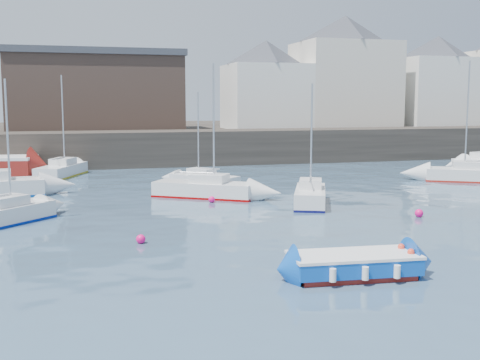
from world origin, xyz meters
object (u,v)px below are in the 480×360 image
object	(u,v)px
sailboat_f	(204,180)
buoy_mid	(419,217)
sailboat_d	(474,174)
sailboat_h	(62,170)
sailboat_a	(3,214)
buoy_far	(212,202)
blue_dinghy	(354,264)
sailboat_c	(310,196)
sailboat_b	(205,189)
buoy_near	(141,243)

from	to	relation	value
sailboat_f	buoy_mid	bearing A→B (deg)	-59.23
sailboat_d	sailboat_h	size ratio (longest dim) A/B	1.11
sailboat_a	sailboat_d	xyz separation A→B (m)	(30.11, 7.04, 0.04)
sailboat_d	buoy_far	distance (m)	20.00
blue_dinghy	buoy_mid	size ratio (longest dim) A/B	10.36
sailboat_d	sailboat_c	bearing A→B (deg)	-158.13
sailboat_a	sailboat_b	size ratio (longest dim) A/B	0.85
blue_dinghy	buoy_far	bearing A→B (deg)	94.16
sailboat_h	sailboat_d	bearing A→B (deg)	-21.24
buoy_far	sailboat_d	bearing A→B (deg)	10.74
sailboat_c	sailboat_d	world-z (taller)	sailboat_d
sailboat_f	sailboat_c	bearing A→B (deg)	-64.20
sailboat_b	sailboat_c	bearing A→B (deg)	-39.18
sailboat_b	buoy_near	world-z (taller)	sailboat_b
buoy_mid	buoy_far	size ratio (longest dim) A/B	1.11
sailboat_b	buoy_mid	size ratio (longest dim) A/B	18.98
buoy_mid	sailboat_d	bearing A→B (deg)	44.03
sailboat_d	buoy_far	bearing A→B (deg)	-169.26
sailboat_b	sailboat_d	size ratio (longest dim) A/B	0.92
sailboat_f	buoy_near	distance (m)	16.05
sailboat_b	sailboat_c	world-z (taller)	sailboat_b
buoy_mid	buoy_far	bearing A→B (deg)	141.79
sailboat_a	buoy_mid	distance (m)	19.50
sailboat_f	sailboat_a	bearing A→B (deg)	-140.04
sailboat_d	sailboat_h	bearing A→B (deg)	158.76
sailboat_a	buoy_far	xyz separation A→B (m)	(10.47, 3.31, -0.46)
buoy_near	sailboat_h	bearing A→B (deg)	98.06
sailboat_a	buoy_mid	xyz separation A→B (m)	(19.18, -3.54, -0.46)
sailboat_d	sailboat_h	world-z (taller)	sailboat_d
blue_dinghy	buoy_near	bearing A→B (deg)	132.72
sailboat_b	buoy_far	distance (m)	1.93
sailboat_c	buoy_mid	world-z (taller)	sailboat_c
buoy_far	sailboat_c	bearing A→B (deg)	-23.53
sailboat_b	sailboat_h	bearing A→B (deg)	122.89
sailboat_b	sailboat_f	xyz separation A→B (m)	(0.88, 4.37, -0.07)
sailboat_d	buoy_mid	world-z (taller)	sailboat_d
sailboat_c	buoy_mid	distance (m)	6.01
sailboat_c	buoy_near	world-z (taller)	sailboat_c
sailboat_c	sailboat_d	xyz separation A→B (m)	(14.67, 5.89, 0.01)
blue_dinghy	sailboat_h	bearing A→B (deg)	107.31
sailboat_f	buoy_far	world-z (taller)	sailboat_f
sailboat_a	sailboat_h	xyz separation A→B (m)	(2.31, 17.84, 0.03)
sailboat_f	buoy_mid	size ratio (longest dim) A/B	15.25
sailboat_b	sailboat_d	distance (m)	19.70
buoy_far	buoy_near	bearing A→B (deg)	-119.11
sailboat_h	sailboat_b	bearing A→B (deg)	-57.11
blue_dinghy	sailboat_d	world-z (taller)	sailboat_d
buoy_near	buoy_far	bearing A→B (deg)	60.89
buoy_far	blue_dinghy	bearing A→B (deg)	-85.84
sailboat_a	sailboat_b	bearing A→B (deg)	26.22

